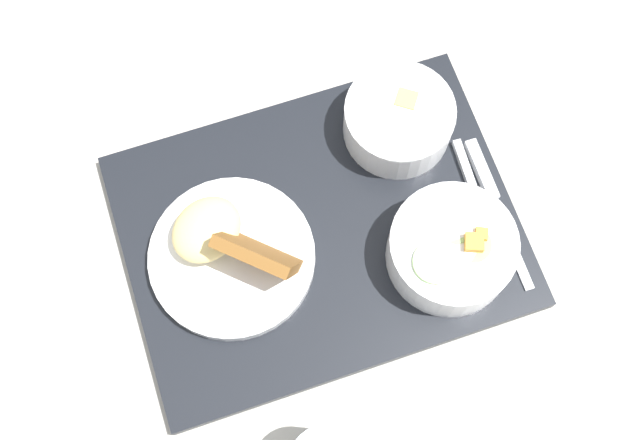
% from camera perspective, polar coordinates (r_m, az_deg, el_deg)
% --- Properties ---
extents(ground_plane, '(4.00, 4.00, 0.00)m').
position_cam_1_polar(ground_plane, '(0.89, -0.00, -0.96)').
color(ground_plane, '#ADA89E').
extents(serving_tray, '(0.43, 0.33, 0.02)m').
position_cam_1_polar(serving_tray, '(0.88, -0.00, -0.80)').
color(serving_tray, black).
rests_on(serving_tray, ground_plane).
extents(bowl_salad, '(0.13, 0.13, 0.06)m').
position_cam_1_polar(bowl_salad, '(0.84, 9.34, -2.04)').
color(bowl_salad, white).
rests_on(bowl_salad, serving_tray).
extents(bowl_soup, '(0.12, 0.12, 0.05)m').
position_cam_1_polar(bowl_soup, '(0.89, 5.62, 7.20)').
color(bowl_soup, white).
rests_on(bowl_soup, serving_tray).
extents(plate_main, '(0.18, 0.18, 0.08)m').
position_cam_1_polar(plate_main, '(0.85, -6.51, -2.05)').
color(plate_main, white).
rests_on(plate_main, serving_tray).
extents(knife, '(0.02, 0.18, 0.01)m').
position_cam_1_polar(knife, '(0.90, 11.78, 2.51)').
color(knife, silver).
rests_on(knife, serving_tray).
extents(spoon, '(0.04, 0.14, 0.01)m').
position_cam_1_polar(spoon, '(0.89, 11.50, 0.24)').
color(spoon, silver).
rests_on(spoon, serving_tray).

